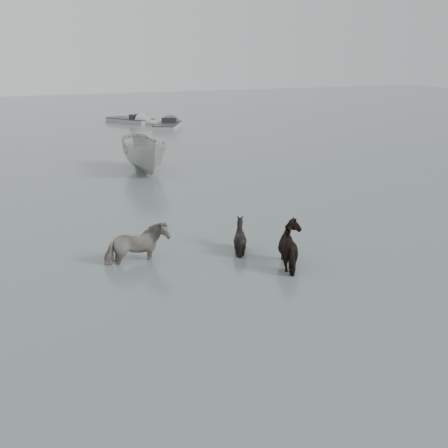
% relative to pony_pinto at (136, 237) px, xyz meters
% --- Properties ---
extents(ground, '(140.00, 140.00, 0.00)m').
position_rel_pony_pinto_xyz_m(ground, '(2.30, -2.24, -0.73)').
color(ground, '#495753').
rests_on(ground, ground).
extents(pony_pinto, '(1.75, 0.84, 1.46)m').
position_rel_pony_pinto_xyz_m(pony_pinto, '(0.00, 0.00, 0.00)').
color(pony_pinto, black).
rests_on(pony_pinto, ground).
extents(pony_dark, '(1.29, 1.49, 1.44)m').
position_rel_pony_pinto_xyz_m(pony_dark, '(3.78, -2.02, -0.01)').
color(pony_dark, black).
rests_on(pony_dark, ground).
extents(pony_black, '(1.43, 1.36, 1.25)m').
position_rel_pony_pinto_xyz_m(pony_black, '(2.99, -0.31, -0.10)').
color(pony_black, black).
rests_on(pony_black, ground).
extents(boat_small, '(2.23, 4.91, 1.84)m').
position_rel_pony_pinto_xyz_m(boat_small, '(4.05, 11.76, 0.19)').
color(boat_small, '#ABABA7').
rests_on(boat_small, ground).
extents(skiff_port, '(4.18, 5.56, 0.75)m').
position_rel_pony_pinto_xyz_m(skiff_port, '(10.69, 26.68, -0.35)').
color(skiff_port, '#999C99').
rests_on(skiff_port, ground).
extents(skiff_mid, '(4.11, 5.82, 0.75)m').
position_rel_pony_pinto_xyz_m(skiff_mid, '(9.16, 31.47, -0.35)').
color(skiff_mid, gray).
rests_on(skiff_mid, ground).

